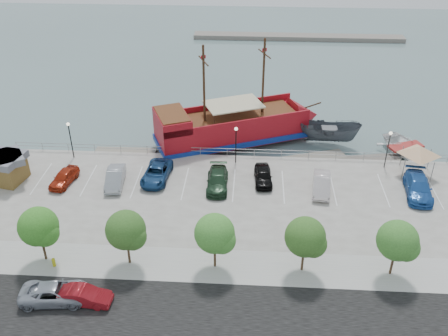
{
  "coord_description": "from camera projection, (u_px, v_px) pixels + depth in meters",
  "views": [
    {
      "loc": [
        1.59,
        -40.22,
        27.99
      ],
      "look_at": [
        -1.0,
        2.0,
        2.0
      ],
      "focal_mm": 40.0,
      "sensor_mm": 36.0,
      "label": 1
    }
  ],
  "objects": [
    {
      "name": "dock_mid",
      "position": [
        314.0,
        159.0,
        56.72
      ],
      "size": [
        7.56,
        4.31,
        0.42
      ],
      "primitive_type": "cube",
      "rotation": [
        0.0,
        0.0,
        0.33
      ],
      "color": "slate",
      "rests_on": "ground"
    },
    {
      "name": "street",
      "position": [
        223.0,
        325.0,
        35.33
      ],
      "size": [
        100.0,
        8.0,
        0.04
      ],
      "primitive_type": "cube",
      "color": "black",
      "rests_on": "land_slab"
    },
    {
      "name": "tree_c",
      "position": [
        127.0,
        232.0,
        39.06
      ],
      "size": [
        3.3,
        3.2,
        5.0
      ],
      "color": "#473321",
      "rests_on": "sidewalk"
    },
    {
      "name": "tree_e",
      "position": [
        307.0,
        239.0,
        38.33
      ],
      "size": [
        3.3,
        3.2,
        5.0
      ],
      "color": "#473321",
      "rests_on": "sidewalk"
    },
    {
      "name": "parked_car_a",
      "position": [
        64.0,
        177.0,
        50.57
      ],
      "size": [
        2.4,
        4.38,
        1.41
      ],
      "primitive_type": "imported",
      "rotation": [
        0.0,
        0.0,
        -0.19
      ],
      "color": "#9C250F",
      "rests_on": "land_slab"
    },
    {
      "name": "sidewalk",
      "position": [
        227.0,
        266.0,
        40.43
      ],
      "size": [
        100.0,
        4.0,
        0.05
      ],
      "primitive_type": "cube",
      "color": "#9E9E9E",
      "rests_on": "land_slab"
    },
    {
      "name": "parked_car_f",
      "position": [
        322.0,
        184.0,
        49.39
      ],
      "size": [
        2.2,
        4.9,
        1.56
      ],
      "primitive_type": "imported",
      "rotation": [
        0.0,
        0.0,
        -0.12
      ],
      "color": "silver",
      "rests_on": "land_slab"
    },
    {
      "name": "far_shore",
      "position": [
        298.0,
        37.0,
        95.5
      ],
      "size": [
        40.0,
        3.0,
        0.8
      ],
      "primitive_type": "cube",
      "color": "slate",
      "rests_on": "ground"
    },
    {
      "name": "ground",
      "position": [
        233.0,
        205.0,
        49.46
      ],
      "size": [
        160.0,
        160.0,
        0.0
      ],
      "primitive_type": "plane",
      "color": "slate"
    },
    {
      "name": "parked_car_h",
      "position": [
        418.0,
        187.0,
        48.81
      ],
      "size": [
        2.98,
        5.99,
        1.67
      ],
      "primitive_type": "imported",
      "rotation": [
        0.0,
        0.0,
        -0.11
      ],
      "color": "#2153A0",
      "rests_on": "land_slab"
    },
    {
      "name": "patrol_boat",
      "position": [
        329.0,
        134.0,
        59.24
      ],
      "size": [
        7.62,
        3.75,
        2.83
      ],
      "primitive_type": "imported",
      "rotation": [
        0.0,
        0.0,
        1.43
      ],
      "color": "#434951",
      "rests_on": "ground"
    },
    {
      "name": "parked_car_d",
      "position": [
        217.0,
        180.0,
        50.01
      ],
      "size": [
        2.24,
        5.24,
        1.5
      ],
      "primitive_type": "imported",
      "rotation": [
        0.0,
        0.0,
        0.03
      ],
      "color": "#1A3521",
      "rests_on": "land_slab"
    },
    {
      "name": "tree_d",
      "position": [
        216.0,
        235.0,
        38.69
      ],
      "size": [
        3.3,
        3.2,
        5.0
      ],
      "color": "#473321",
      "rests_on": "sidewalk"
    },
    {
      "name": "seawall_railing",
      "position": [
        236.0,
        152.0,
        55.3
      ],
      "size": [
        50.0,
        0.06,
        1.0
      ],
      "color": "gray",
      "rests_on": "land_slab"
    },
    {
      "name": "street_van",
      "position": [
        55.0,
        293.0,
        36.99
      ],
      "size": [
        5.38,
        2.89,
        1.44
      ],
      "primitive_type": "imported",
      "rotation": [
        0.0,
        0.0,
        1.67
      ],
      "color": "#8E95A2",
      "rests_on": "street"
    },
    {
      "name": "pirate_ship",
      "position": [
        243.0,
        126.0,
        59.46
      ],
      "size": [
        20.91,
        13.03,
        13.06
      ],
      "rotation": [
        0.0,
        0.0,
        0.4
      ],
      "color": "maroon",
      "rests_on": "ground"
    },
    {
      "name": "shed",
      "position": [
        6.0,
        168.0,
        50.57
      ],
      "size": [
        4.17,
        4.17,
        2.92
      ],
      "rotation": [
        0.0,
        0.0,
        -0.19
      ],
      "color": "brown",
      "rests_on": "land_slab"
    },
    {
      "name": "lamp_post_right",
      "position": [
        389.0,
        143.0,
        52.09
      ],
      "size": [
        0.36,
        0.36,
        4.28
      ],
      "color": "black",
      "rests_on": "land_slab"
    },
    {
      "name": "dock_east",
      "position": [
        369.0,
        160.0,
        56.4
      ],
      "size": [
        7.14,
        3.1,
        0.39
      ],
      "primitive_type": "cube",
      "rotation": [
        0.0,
        0.0,
        0.17
      ],
      "color": "#676057",
      "rests_on": "ground"
    },
    {
      "name": "dock_west",
      "position": [
        125.0,
        153.0,
        57.86
      ],
      "size": [
        7.11,
        2.12,
        0.4
      ],
      "primitive_type": "cube",
      "rotation": [
        0.0,
        0.0,
        0.01
      ],
      "color": "gray",
      "rests_on": "ground"
    },
    {
      "name": "lamp_post_left",
      "position": [
        70.0,
        134.0,
        53.87
      ],
      "size": [
        0.36,
        0.36,
        4.28
      ],
      "color": "black",
      "rests_on": "land_slab"
    },
    {
      "name": "speedboat",
      "position": [
        405.0,
        149.0,
        57.54
      ],
      "size": [
        6.95,
        8.01,
        1.39
      ],
      "primitive_type": "imported",
      "rotation": [
        0.0,
        0.0,
        0.38
      ],
      "color": "white",
      "rests_on": "ground"
    },
    {
      "name": "tree_f",
      "position": [
        399.0,
        242.0,
        37.96
      ],
      "size": [
        3.3,
        3.2,
        5.0
      ],
      "color": "#473321",
      "rests_on": "sidewalk"
    },
    {
      "name": "lamp_post_mid",
      "position": [
        236.0,
        139.0,
        52.93
      ],
      "size": [
        0.36,
        0.36,
        4.28
      ],
      "color": "black",
      "rests_on": "land_slab"
    },
    {
      "name": "parked_car_b",
      "position": [
        115.0,
        178.0,
        50.37
      ],
      "size": [
        2.11,
        4.82,
        1.54
      ],
      "primitive_type": "imported",
      "rotation": [
        0.0,
        0.0,
        0.11
      ],
      "color": "#9599A0",
      "rests_on": "land_slab"
    },
    {
      "name": "fire_hydrant",
      "position": [
        54.0,
        262.0,
        40.25
      ],
      "size": [
        0.29,
        0.29,
        0.84
      ],
      "rotation": [
        0.0,
        0.0,
        -0.43
      ],
      "color": "gold",
      "rests_on": "sidewalk"
    },
    {
      "name": "parked_car_c",
      "position": [
        157.0,
        173.0,
        51.2
      ],
      "size": [
        2.89,
        5.55,
        1.49
      ],
      "primitive_type": "imported",
      "rotation": [
        0.0,
        0.0,
        -0.08
      ],
      "color": "navy",
      "rests_on": "land_slab"
    },
    {
      "name": "canopy_tent",
      "position": [
        421.0,
        146.0,
        50.81
      ],
      "size": [
        5.26,
        5.26,
        3.78
      ],
      "rotation": [
        0.0,
        0.0,
        -0.18
      ],
      "color": "slate",
      "rests_on": "land_slab"
    },
    {
      "name": "parked_car_e",
      "position": [
        263.0,
        176.0,
        50.78
      ],
      "size": [
        2.02,
        4.44,
        1.48
      ],
      "primitive_type": "imported",
      "rotation": [
        0.0,
        0.0,
        0.06
      ],
      "color": "black",
      "rests_on": "land_slab"
    },
    {
      "name": "street_sedan",
      "position": [
        84.0,
        296.0,
        36.79
      ],
      "size": [
        4.2,
        1.71,
        1.36
      ],
      "primitive_type": "imported",
      "rotation": [
        0.0,
        0.0,
        1.5
      ],
      "color": "maroon",
      "rests_on": "street"
    },
    {
      "name": "tree_b",
      "position": [
        40.0,
        228.0,
        39.42
      ],
      "size": [
        3.3,
        3.2,
        5.0
      ],
      "color": "#473321",
      "rests_on": "sidewalk"
    }
  ]
}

